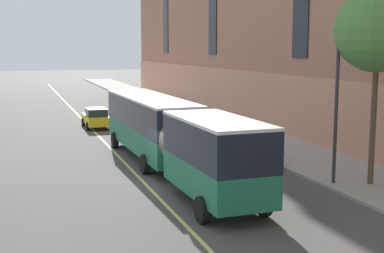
{
  "coord_description": "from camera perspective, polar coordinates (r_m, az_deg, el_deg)",
  "views": [
    {
      "loc": [
        -6.7,
        -23.51,
        6.29
      ],
      "look_at": [
        2.89,
        5.31,
        1.8
      ],
      "focal_mm": 50.0,
      "sensor_mm": 36.0,
      "label": 1
    }
  ],
  "objects": [
    {
      "name": "ground_plane",
      "position": [
        25.24,
        -2.43,
        -6.03
      ],
      "size": [
        260.0,
        260.0,
        0.0
      ],
      "primitive_type": "plane",
      "color": "#4C4947"
    },
    {
      "name": "sidewalk",
      "position": [
        31.4,
        11.91,
        -3.19
      ],
      "size": [
        5.08,
        160.0,
        0.15
      ],
      "primitive_type": "cube",
      "color": "#9E9B93",
      "rests_on": "ground"
    },
    {
      "name": "city_bus",
      "position": [
        26.93,
        -2.49,
        -0.62
      ],
      "size": [
        3.16,
        18.9,
        3.56
      ],
      "color": "#1E704C",
      "rests_on": "ground"
    },
    {
      "name": "parked_car_black_1",
      "position": [
        41.1,
        -1.36,
        0.71
      ],
      "size": [
        2.01,
        4.47,
        1.56
      ],
      "color": "black",
      "rests_on": "ground"
    },
    {
      "name": "parked_car_silver_2",
      "position": [
        57.49,
        -6.3,
        2.86
      ],
      "size": [
        2.07,
        4.58,
        1.56
      ],
      "color": "#B7B7BC",
      "rests_on": "ground"
    },
    {
      "name": "parked_car_green_4",
      "position": [
        49.79,
        -4.3,
        2.04
      ],
      "size": [
        2.06,
        4.33,
        1.56
      ],
      "color": "#23603D",
      "rests_on": "ground"
    },
    {
      "name": "parked_car_red_5",
      "position": [
        29.85,
        5.75,
        -2.27
      ],
      "size": [
        1.98,
        4.31,
        1.56
      ],
      "color": "#B21E19",
      "rests_on": "ground"
    },
    {
      "name": "taxi_cab",
      "position": [
        42.99,
        -10.17,
        0.92
      ],
      "size": [
        1.95,
        4.33,
        1.56
      ],
      "color": "yellow",
      "rests_on": "ground"
    },
    {
      "name": "street_tree_mid_block",
      "position": [
        25.1,
        19.2,
        9.69
      ],
      "size": [
        3.79,
        3.79,
        8.82
      ],
      "color": "brown",
      "rests_on": "sidewalk"
    },
    {
      "name": "street_lamp",
      "position": [
        24.63,
        15.5,
        3.78
      ],
      "size": [
        0.36,
        1.48,
        7.01
      ],
      "color": "#2D2D30",
      "rests_on": "sidewalk"
    },
    {
      "name": "fire_hydrant",
      "position": [
        48.26,
        -1.9,
        1.51
      ],
      "size": [
        0.42,
        0.24,
        0.72
      ],
      "color": "red",
      "rests_on": "sidewalk"
    },
    {
      "name": "lane_centerline",
      "position": [
        27.81,
        -6.37,
        -4.71
      ],
      "size": [
        0.16,
        140.0,
        0.01
      ],
      "primitive_type": "cube",
      "color": "#E0D66B",
      "rests_on": "ground"
    }
  ]
}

